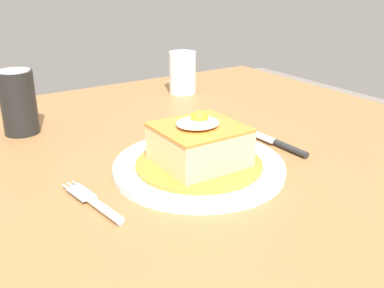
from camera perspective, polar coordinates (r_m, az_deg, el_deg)
dining_table at (r=0.81m, az=-7.35°, el=-7.91°), size 1.28×0.97×0.72m
main_plate at (r=0.71m, az=0.89°, el=-2.84°), size 0.27×0.27×0.02m
sandwich_meal at (r=0.69m, az=0.90°, el=-0.37°), size 0.20×0.20×0.09m
fork at (r=0.62m, az=-12.04°, el=-7.50°), size 0.04×0.14×0.01m
knife at (r=0.81m, az=11.27°, el=-0.06°), size 0.02×0.17×0.01m
soda_can at (r=0.92m, az=-21.29°, el=4.97°), size 0.07×0.07×0.12m
drinking_glass at (r=1.15m, az=-1.22°, el=8.75°), size 0.07×0.07×0.10m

